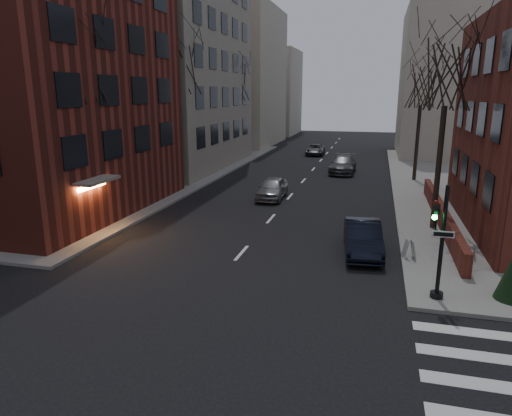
{
  "coord_description": "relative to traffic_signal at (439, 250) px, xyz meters",
  "views": [
    {
      "loc": [
        5.63,
        -6.8,
        7.13
      ],
      "look_at": [
        0.52,
        12.62,
        2.0
      ],
      "focal_mm": 32.0,
      "sensor_mm": 36.0,
      "label": 1
    }
  ],
  "objects": [
    {
      "name": "sidewalk_far_left",
      "position": [
        -36.94,
        21.01,
        -1.83
      ],
      "size": [
        44.0,
        44.0,
        0.15
      ],
      "primitive_type": "cube",
      "color": "gray",
      "rests_on": "ground"
    },
    {
      "name": "building_left_brick",
      "position": [
        -23.44,
        7.51,
        7.09
      ],
      "size": [
        15.0,
        15.0,
        18.0
      ],
      "primitive_type": "cube",
      "color": "maroon",
      "rests_on": "ground"
    },
    {
      "name": "building_left_tan",
      "position": [
        -24.94,
        25.01,
        12.09
      ],
      "size": [
        18.0,
        18.0,
        28.0
      ],
      "primitive_type": "cube",
      "color": "gray",
      "rests_on": "ground"
    },
    {
      "name": "low_wall_right",
      "position": [
        1.36,
        10.01,
        -1.26
      ],
      "size": [
        0.35,
        16.0,
        1.0
      ],
      "primitive_type": "cube",
      "color": "maroon",
      "rests_on": "sidewalk_far_right"
    },
    {
      "name": "building_distant_la",
      "position": [
        -22.94,
        46.01,
        7.09
      ],
      "size": [
        14.0,
        16.0,
        18.0
      ],
      "primitive_type": "cube",
      "color": "#B6AC9A",
      "rests_on": "ground"
    },
    {
      "name": "building_distant_ra",
      "position": [
        7.06,
        41.01,
        6.09
      ],
      "size": [
        14.0,
        14.0,
        16.0
      ],
      "primitive_type": "cube",
      "color": "#B6AC9A",
      "rests_on": "ground"
    },
    {
      "name": "building_distant_lb",
      "position": [
        -20.94,
        63.01,
        5.09
      ],
      "size": [
        10.0,
        12.0,
        14.0
      ],
      "primitive_type": "cube",
      "color": "#B6AC9A",
      "rests_on": "ground"
    },
    {
      "name": "traffic_signal",
      "position": [
        0.0,
        0.0,
        0.0
      ],
      "size": [
        0.76,
        0.44,
        4.0
      ],
      "color": "black",
      "rests_on": "sidewalk_far_right"
    },
    {
      "name": "tree_left_a",
      "position": [
        -16.74,
        5.01,
        6.56
      ],
      "size": [
        4.18,
        4.18,
        10.26
      ],
      "color": "#2D231C",
      "rests_on": "sidewalk_far_left"
    },
    {
      "name": "tree_left_b",
      "position": [
        -16.74,
        17.01,
        7.0
      ],
      "size": [
        4.4,
        4.4,
        10.8
      ],
      "color": "#2D231C",
      "rests_on": "sidewalk_far_left"
    },
    {
      "name": "tree_left_c",
      "position": [
        -16.74,
        31.01,
        6.12
      ],
      "size": [
        3.96,
        3.96,
        9.72
      ],
      "color": "#2D231C",
      "rests_on": "sidewalk_far_left"
    },
    {
      "name": "tree_right_a",
      "position": [
        0.86,
        9.01,
        6.12
      ],
      "size": [
        3.96,
        3.96,
        9.72
      ],
      "color": "#2D231C",
      "rests_on": "sidewalk_far_right"
    },
    {
      "name": "tree_right_b",
      "position": [
        0.86,
        23.01,
        5.68
      ],
      "size": [
        3.74,
        3.74,
        9.18
      ],
      "color": "#2D231C",
      "rests_on": "sidewalk_far_right"
    },
    {
      "name": "streetlamp_near",
      "position": [
        -16.14,
        13.01,
        2.33
      ],
      "size": [
        0.36,
        0.36,
        6.28
      ],
      "color": "black",
      "rests_on": "sidewalk_far_left"
    },
    {
      "name": "streetlamp_far",
      "position": [
        -16.14,
        33.01,
        2.33
      ],
      "size": [
        0.36,
        0.36,
        6.28
      ],
      "color": "black",
      "rests_on": "sidewalk_far_left"
    },
    {
      "name": "parked_sedan",
      "position": [
        -2.63,
        4.36,
        -1.17
      ],
      "size": [
        2.01,
        4.61,
        1.47
      ],
      "primitive_type": "imported",
      "rotation": [
        0.0,
        0.0,
        0.1
      ],
      "color": "black",
      "rests_on": "ground"
    },
    {
      "name": "car_lane_silver",
      "position": [
        -9.02,
        14.07,
        -1.19
      ],
      "size": [
        1.76,
        4.25,
        1.44
      ],
      "primitive_type": "imported",
      "rotation": [
        0.0,
        0.0,
        0.01
      ],
      "color": "#96979B",
      "rests_on": "ground"
    },
    {
      "name": "car_lane_gray",
      "position": [
        -5.09,
        25.66,
        -1.14
      ],
      "size": [
        2.27,
        5.34,
        1.54
      ],
      "primitive_type": "imported",
      "rotation": [
        0.0,
        0.0,
        -0.02
      ],
      "color": "#444449",
      "rests_on": "ground"
    },
    {
      "name": "car_lane_far",
      "position": [
        -9.1,
        37.14,
        -1.3
      ],
      "size": [
        2.22,
        4.48,
        1.22
      ],
      "primitive_type": "imported",
      "rotation": [
        0.0,
        0.0,
        0.04
      ],
      "color": "#434448",
      "rests_on": "ground"
    },
    {
      "name": "sandwich_board",
      "position": [
        -0.64,
        3.89,
        -1.36
      ],
      "size": [
        0.47,
        0.57,
        0.8
      ],
      "primitive_type": "cube",
      "rotation": [
        0.0,
        0.0,
        0.26
      ],
      "color": "silver",
      "rests_on": "sidewalk_far_right"
    }
  ]
}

